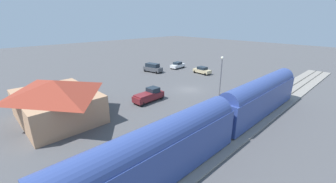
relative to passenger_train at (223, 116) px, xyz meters
name	(u,v)px	position (x,y,z in m)	size (l,w,h in m)	color
ground_plane	(188,90)	(14.00, -10.69, -2.86)	(200.00, 200.00, 0.00)	#4C4C4F
railway_track	(261,111)	(0.00, -10.69, -2.76)	(4.80, 70.00, 0.30)	gray
platform	(236,103)	(4.00, -10.69, -2.71)	(3.20, 46.00, 0.30)	#B7B2A8
passenger_train	(223,116)	(0.00, 0.00, 0.00)	(2.93, 37.04, 4.98)	#33478C
station_building	(56,99)	(18.00, 11.31, -0.07)	(12.48, 9.45, 5.39)	tan
pedestrian_on_platform	(210,110)	(3.94, -3.31, -1.58)	(0.36, 0.36, 1.71)	#333338
sedan_tan	(202,70)	(19.84, -22.63, -1.98)	(4.57, 2.42, 1.74)	#C6B284
sedan_white	(178,65)	(28.31, -22.73, -1.98)	(2.42, 4.70, 1.74)	white
pickup_maroon	(149,95)	(14.54, -1.46, -1.83)	(2.29, 5.51, 2.14)	maroon
suv_charcoal	(153,68)	(29.63, -14.98, -1.71)	(5.18, 3.08, 2.22)	#47494F
light_pole_near_platform	(221,73)	(6.80, -10.04, 1.77)	(0.44, 0.44, 7.29)	#515156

